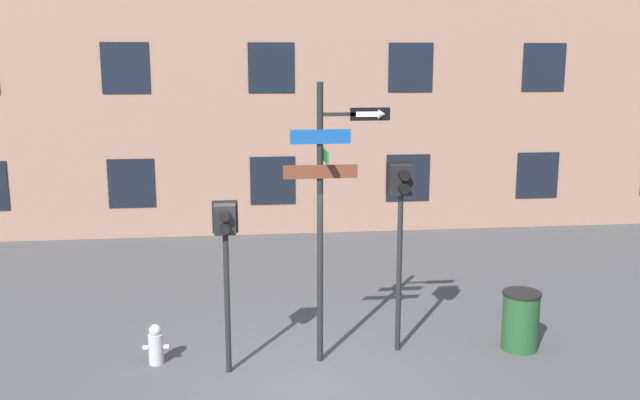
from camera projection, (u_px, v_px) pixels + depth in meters
ground_plane at (306, 386)px, 9.67m from camera, size 60.00×60.00×0.00m
street_sign_pole at (326, 199)px, 10.00m from camera, size 1.50×0.82×4.05m
pedestrian_signal_left at (226, 241)px, 9.72m from camera, size 0.35×0.40×2.45m
pedestrian_signal_right at (401, 203)px, 10.40m from camera, size 0.39×0.40×2.88m
fire_hydrant at (156, 345)px, 10.31m from camera, size 0.37×0.21×0.60m
trash_bin at (521, 320)px, 10.81m from camera, size 0.58×0.58×0.91m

